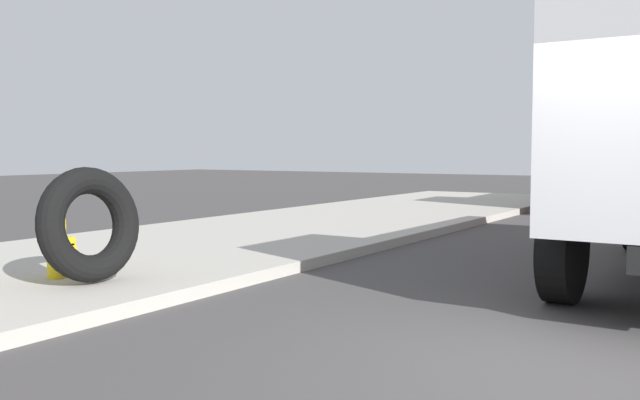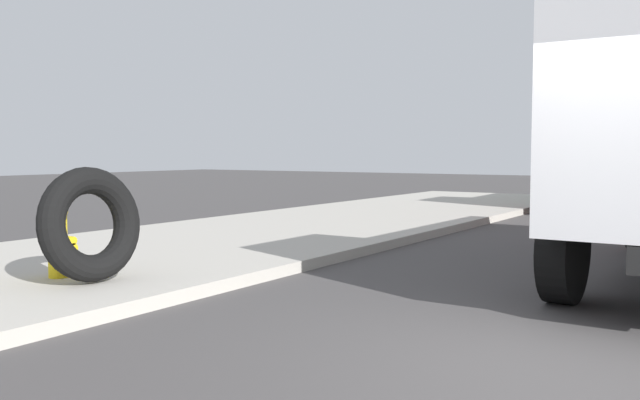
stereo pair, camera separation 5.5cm
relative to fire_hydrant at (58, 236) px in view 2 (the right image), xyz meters
The scene contains 4 objects.
ground_plane 5.67m from the fire_hydrant, 89.52° to the right, with size 80.00×80.00×0.00m, color #423F3F.
sidewalk_curb 1.03m from the fire_hydrant, 86.87° to the left, with size 36.00×5.00×0.15m, color #ADA89E.
fire_hydrant is the anchor object (origin of this frame).
loose_tire 0.59m from the fire_hydrant, 90.34° to the right, with size 1.24×1.24×0.29m, color black.
Camera 2 is at (-4.93, -1.01, 1.57)m, focal length 38.90 mm.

